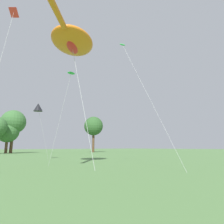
# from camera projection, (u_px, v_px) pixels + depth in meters

# --- Properties ---
(big_show_kite) EXTENTS (7.71, 7.68, 10.62)m
(big_show_kite) POSITION_uv_depth(u_px,v_px,m) (72.00, 41.00, 15.61)
(big_show_kite) COLOR orange
(big_show_kite) RESTS_ON ground
(small_kite_streamer_purple) EXTENTS (1.95, 2.62, 10.97)m
(small_kite_streamer_purple) POSITION_uv_depth(u_px,v_px,m) (12.00, 20.00, 12.82)
(small_kite_streamer_purple) COLOR red
(small_kite_streamer_purple) RESTS_ON ground
(small_kite_stunt_black) EXTENTS (2.36, 1.08, 6.52)m
(small_kite_stunt_black) POSITION_uv_depth(u_px,v_px,m) (38.00, 107.00, 22.14)
(small_kite_stunt_black) COLOR black
(small_kite_stunt_black) RESTS_ON ground
(small_kite_diamond_red) EXTENTS (0.59, 5.20, 10.25)m
(small_kite_diamond_red) POSITION_uv_depth(u_px,v_px,m) (125.00, 50.00, 15.97)
(small_kite_diamond_red) COLOR green
(small_kite_diamond_red) RESTS_ON ground
(small_kite_triangle_green) EXTENTS (1.02, 1.95, 7.40)m
(small_kite_triangle_green) POSITION_uv_depth(u_px,v_px,m) (71.00, 75.00, 15.25)
(small_kite_triangle_green) COLOR green
(small_kite_triangle_green) RESTS_ON ground
(tree_pine_center) EXTENTS (5.22, 5.22, 7.77)m
(tree_pine_center) POSITION_uv_depth(u_px,v_px,m) (8.00, 132.00, 45.64)
(tree_pine_center) COLOR #513823
(tree_pine_center) RESTS_ON ground
(tree_broad_distant) EXTENTS (5.57, 5.57, 10.41)m
(tree_broad_distant) POSITION_uv_depth(u_px,v_px,m) (94.00, 126.00, 56.17)
(tree_broad_distant) COLOR #513823
(tree_broad_distant) RESTS_ON ground
(tree_oak_right) EXTENTS (5.85, 5.85, 10.51)m
(tree_oak_right) POSITION_uv_depth(u_px,v_px,m) (13.00, 122.00, 46.82)
(tree_oak_right) COLOR #513823
(tree_oak_right) RESTS_ON ground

